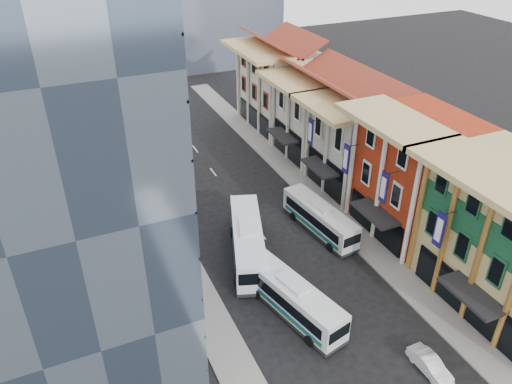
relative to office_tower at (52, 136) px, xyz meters
name	(u,v)px	position (x,y,z in m)	size (l,w,h in m)	color
sidewalk_right	(334,214)	(25.50, 3.00, -14.93)	(3.00, 90.00, 0.15)	slate
sidewalk_left	(178,254)	(8.50, 3.00, -14.93)	(3.00, 90.00, 0.15)	slate
shophouse_red	(416,175)	(31.00, -2.00, -9.00)	(8.00, 10.00, 12.00)	#9C2A11
shophouse_cream_near	(359,145)	(31.00, 7.50, -10.00)	(8.00, 9.00, 10.00)	beige
shophouse_cream_mid	(318,117)	(31.00, 16.50, -10.00)	(8.00, 9.00, 10.00)	beige
shophouse_cream_far	(281,88)	(31.00, 27.00, -9.50)	(8.00, 12.00, 11.00)	beige
office_tower	(52,136)	(0.00, 0.00, 0.00)	(12.00, 26.00, 30.00)	#43546A
office_block_far	(59,122)	(1.00, 23.00, -8.00)	(10.00, 18.00, 14.00)	gray
bus_left_near	(292,297)	(14.70, -7.98, -13.34)	(2.42, 10.34, 3.32)	silver
bus_left_far	(248,241)	(14.33, 0.10, -13.16)	(2.69, 11.47, 3.68)	white
bus_right	(320,218)	(22.50, 1.04, -13.43)	(2.30, 9.80, 3.14)	silver
sedan_right	(430,365)	(20.95, -17.01, -14.40)	(1.28, 3.66, 1.21)	silver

